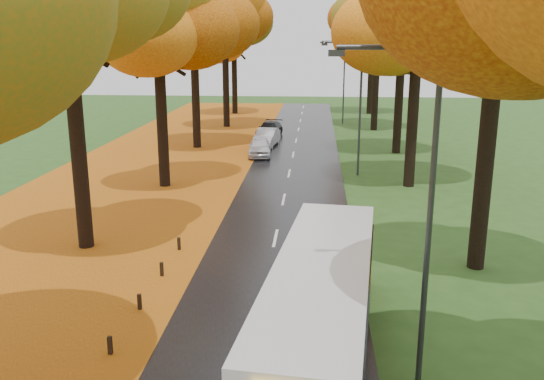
# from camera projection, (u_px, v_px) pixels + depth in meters

# --- Properties ---
(road) EXTENTS (6.50, 90.00, 0.04)m
(road) POSITION_uv_depth(u_px,v_px,m) (285.00, 195.00, 30.73)
(road) COLOR black
(road) RESTS_ON ground
(centre_line) EXTENTS (0.12, 90.00, 0.01)m
(centre_line) POSITION_uv_depth(u_px,v_px,m) (285.00, 194.00, 30.72)
(centre_line) COLOR silver
(centre_line) RESTS_ON road
(leaf_verge) EXTENTS (12.00, 90.00, 0.02)m
(leaf_verge) POSITION_uv_depth(u_px,v_px,m) (120.00, 192.00, 31.40)
(leaf_verge) COLOR maroon
(leaf_verge) RESTS_ON ground
(leaf_drift) EXTENTS (0.90, 90.00, 0.01)m
(leaf_drift) POSITION_uv_depth(u_px,v_px,m) (228.00, 193.00, 30.95)
(leaf_drift) COLOR orange
(leaf_drift) RESTS_ON road
(trees_left) EXTENTS (9.20, 74.00, 13.88)m
(trees_left) POSITION_uv_depth(u_px,v_px,m) (154.00, 11.00, 30.83)
(trees_left) COLOR black
(trees_left) RESTS_ON ground
(trees_right) EXTENTS (9.30, 74.20, 13.96)m
(trees_right) POSITION_uv_depth(u_px,v_px,m) (427.00, 7.00, 29.59)
(trees_right) COLOR black
(trees_right) RESTS_ON ground
(streetlamp_near) EXTENTS (2.45, 0.18, 8.00)m
(streetlamp_near) POSITION_uv_depth(u_px,v_px,m) (420.00, 194.00, 12.85)
(streetlamp_near) COLOR #333538
(streetlamp_near) RESTS_ON ground
(streetlamp_mid) EXTENTS (2.45, 0.18, 8.00)m
(streetlamp_mid) POSITION_uv_depth(u_px,v_px,m) (356.00, 98.00, 34.07)
(streetlamp_mid) COLOR #333538
(streetlamp_mid) RESTS_ON ground
(streetlamp_far) EXTENTS (2.45, 0.18, 8.00)m
(streetlamp_far) POSITION_uv_depth(u_px,v_px,m) (341.00, 75.00, 55.28)
(streetlamp_far) COLOR #333538
(streetlamp_far) RESTS_ON ground
(bus) EXTENTS (3.50, 10.57, 2.73)m
(bus) POSITION_uv_depth(u_px,v_px,m) (321.00, 310.00, 14.47)
(bus) COLOR #480B0E
(bus) RESTS_ON road
(car_white) EXTENTS (1.83, 3.94, 1.31)m
(car_white) POSITION_uv_depth(u_px,v_px,m) (260.00, 147.00, 40.67)
(car_white) COLOR silver
(car_white) RESTS_ON road
(car_silver) EXTENTS (1.93, 4.24, 1.35)m
(car_silver) POSITION_uv_depth(u_px,v_px,m) (267.00, 137.00, 44.43)
(car_silver) COLOR gray
(car_silver) RESTS_ON road
(car_dark) EXTENTS (2.28, 4.46, 1.24)m
(car_dark) POSITION_uv_depth(u_px,v_px,m) (269.00, 129.00, 48.96)
(car_dark) COLOR black
(car_dark) RESTS_ON road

